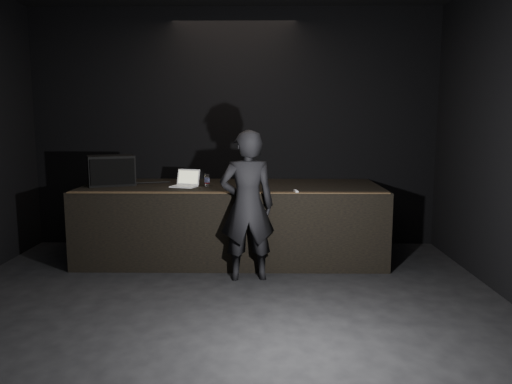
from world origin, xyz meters
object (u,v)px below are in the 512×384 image
at_px(beer_can, 207,180).
at_px(stage_riser, 232,221).
at_px(stage_monitor, 111,170).
at_px(laptop, 186,182).
at_px(person, 247,206).

bearing_deg(beer_can, stage_riser, 19.19).
height_order(stage_monitor, laptop, stage_monitor).
distance_m(stage_monitor, laptop, 1.05).
bearing_deg(person, laptop, -52.45).
xyz_separation_m(stage_riser, laptop, (-0.60, -0.13, 0.56)).
xyz_separation_m(stage_monitor, person, (1.88, -0.95, -0.32)).
xyz_separation_m(stage_monitor, laptop, (1.03, -0.13, -0.14)).
relative_size(stage_riser, person, 2.26).
bearing_deg(person, beer_can, -64.30).
relative_size(stage_monitor, laptop, 1.81).
distance_m(stage_riser, stage_monitor, 1.78).
bearing_deg(stage_monitor, beer_can, -26.36).
distance_m(stage_monitor, person, 2.13).
xyz_separation_m(beer_can, person, (0.56, -0.84, -0.20)).
distance_m(stage_monitor, beer_can, 1.32).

